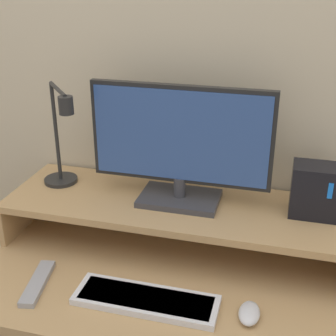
% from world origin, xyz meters
% --- Properties ---
extents(wall_back, '(6.00, 0.05, 2.50)m').
position_xyz_m(wall_back, '(0.00, 0.67, 1.25)').
color(wall_back, beige).
rests_on(wall_back, ground_plane).
extents(desk, '(1.05, 0.64, 0.74)m').
position_xyz_m(desk, '(0.00, 0.32, 0.51)').
color(desk, tan).
rests_on(desk, ground_plane).
extents(monitor_shelf, '(1.05, 0.33, 0.14)m').
position_xyz_m(monitor_shelf, '(0.00, 0.47, 0.86)').
color(monitor_shelf, tan).
rests_on(monitor_shelf, desk).
extents(monitor, '(0.53, 0.16, 0.36)m').
position_xyz_m(monitor, '(-0.00, 0.48, 1.07)').
color(monitor, '#38383D').
rests_on(monitor, monitor_shelf).
extents(desk_lamp, '(0.19, 0.20, 0.34)m').
position_xyz_m(desk_lamp, '(-0.37, 0.47, 1.03)').
color(desk_lamp, black).
rests_on(desk_lamp, monitor_shelf).
extents(router_dock, '(0.13, 0.10, 0.15)m').
position_xyz_m(router_dock, '(0.39, 0.50, 0.96)').
color(router_dock, black).
rests_on(router_dock, monitor_shelf).
extents(keyboard, '(0.38, 0.12, 0.02)m').
position_xyz_m(keyboard, '(-0.01, 0.17, 0.75)').
color(keyboard, silver).
rests_on(keyboard, desk).
extents(mouse, '(0.05, 0.09, 0.03)m').
position_xyz_m(mouse, '(0.25, 0.19, 0.76)').
color(mouse, silver).
rests_on(mouse, desk).
extents(remote_control, '(0.08, 0.19, 0.02)m').
position_xyz_m(remote_control, '(-0.32, 0.16, 0.75)').
color(remote_control, '#99999E').
rests_on(remote_control, desk).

